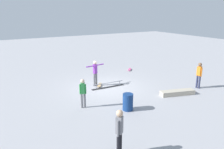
# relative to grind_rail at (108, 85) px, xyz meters

# --- Properties ---
(ground_plane) EXTENTS (60.00, 60.00, 0.00)m
(ground_plane) POSITION_rel_grind_rail_xyz_m (0.12, -0.04, -0.14)
(ground_plane) COLOR #9E9EA3
(grind_rail) EXTENTS (2.33, 0.31, 0.33)m
(grind_rail) POSITION_rel_grind_rail_xyz_m (0.00, 0.00, 0.00)
(grind_rail) COLOR black
(grind_rail) RESTS_ON ground_plane
(skate_ledge) EXTENTS (2.15, 1.06, 0.28)m
(skate_ledge) POSITION_rel_grind_rail_xyz_m (-2.92, 3.28, 0.00)
(skate_ledge) COLOR #B2A893
(skate_ledge) RESTS_ON ground_plane
(skater_main) EXTENTS (1.37, 0.30, 1.70)m
(skater_main) POSITION_rel_grind_rail_xyz_m (0.58, -0.71, 0.85)
(skater_main) COLOR slate
(skater_main) RESTS_ON ground_plane
(skateboard_main) EXTENTS (0.62, 0.77, 0.09)m
(skateboard_main) POSITION_rel_grind_rail_xyz_m (0.38, -0.52, -0.07)
(skateboard_main) COLOR tan
(skateboard_main) RESTS_ON ground_plane
(bystander_green_shirt) EXTENTS (0.35, 0.25, 1.56)m
(bystander_green_shirt) POSITION_rel_grind_rail_xyz_m (2.67, 2.12, 0.74)
(bystander_green_shirt) COLOR slate
(bystander_green_shirt) RESTS_ON ground_plane
(bystander_orange_shirt) EXTENTS (0.23, 0.39, 1.69)m
(bystander_orange_shirt) POSITION_rel_grind_rail_xyz_m (-4.98, 3.06, 0.81)
(bystander_orange_shirt) COLOR #2D3351
(bystander_orange_shirt) RESTS_ON ground_plane
(bystander_grey_shirt) EXTENTS (0.36, 0.30, 1.73)m
(bystander_grey_shirt) POSITION_rel_grind_rail_xyz_m (3.15, 6.42, 0.84)
(bystander_grey_shirt) COLOR black
(bystander_grey_shirt) RESTS_ON ground_plane
(loose_skateboard_pink) EXTENTS (0.68, 0.73, 0.09)m
(loose_skateboard_pink) POSITION_rel_grind_rail_xyz_m (-3.68, -2.87, -0.07)
(loose_skateboard_pink) COLOR #E05993
(loose_skateboard_pink) RESTS_ON ground_plane
(trash_bin) EXTENTS (0.53, 0.53, 0.87)m
(trash_bin) POSITION_rel_grind_rail_xyz_m (0.83, 3.52, 0.29)
(trash_bin) COLOR navy
(trash_bin) RESTS_ON ground_plane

